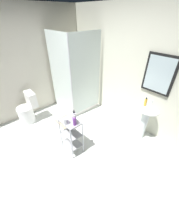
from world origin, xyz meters
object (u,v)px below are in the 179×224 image
Objects in this scene: conditioner_bottle_purple at (74,121)px; rinse_cup at (66,121)px; shower_stall at (76,93)px; storage_cart at (72,134)px; hand_soap_bottle at (146,102)px; pedestal_sink at (146,116)px; lotion_bottle_white at (74,117)px; bath_mat at (67,123)px; toilet at (27,111)px.

rinse_cup is (-0.12, -0.09, -0.03)m from conditioner_bottle_purple.
shower_stall reaches higher than conditioner_bottle_purple.
hand_soap_bottle is at bearing 64.27° from storage_cart.
hand_soap_bottle is at bearing -173.28° from pedestal_sink.
hand_soap_bottle is (1.85, 0.33, 0.42)m from shower_stall.
pedestal_sink is 1.48m from lotion_bottle_white.
storage_cart is at bearing -135.55° from lotion_bottle_white.
shower_stall is at bearing -169.91° from hand_soap_bottle.
storage_cart reaches higher than bath_mat.
shower_stall is 1.69m from conditioner_bottle_purple.
lotion_bottle_white is at bearing -114.64° from hand_soap_bottle.
storage_cart is 7.05× the size of rinse_cup.
lotion_bottle_white reaches higher than toilet.
lotion_bottle_white is (-0.66, -1.29, 0.27)m from pedestal_sink.
toilet is 7.24× the size of rinse_cup.
conditioner_bottle_purple reaches higher than storage_cart.
shower_stall reaches higher than bath_mat.
toilet is 3.16× the size of lotion_bottle_white.
lotion_bottle_white is at bearing 144.97° from conditioner_bottle_purple.
rinse_cup is at bearing -42.30° from shower_stall.
shower_stall reaches higher than lotion_bottle_white.
pedestal_sink reaches higher than bath_mat.
hand_soap_bottle is (2.15, 1.61, 0.57)m from toilet.
conditioner_bottle_purple reaches higher than bath_mat.
hand_soap_bottle is 1.92m from bath_mat.
conditioner_bottle_purple is (1.63, 0.29, 0.51)m from toilet.
hand_soap_bottle reaches higher than bath_mat.
shower_stall is 3.33× the size of bath_mat.
hand_soap_bottle is at bearing 68.36° from conditioner_bottle_purple.
rinse_cup reaches higher than pedestal_sink.
pedestal_sink is at bearing 63.03° from rinse_cup.
shower_stall reaches higher than toilet.
hand_soap_bottle is (0.65, 1.34, 0.45)m from storage_cart.
toilet is at bearing -143.15° from hand_soap_bottle.
pedestal_sink is at bearing 6.72° from hand_soap_bottle.
rinse_cup is at bearing -144.15° from conditioner_bottle_purple.
toilet is 2.75m from hand_soap_bottle.
rinse_cup is at bearing -93.69° from storage_cart.
shower_stall is 1.62m from lotion_bottle_white.
pedestal_sink is 1.35× the size of bath_mat.
pedestal_sink is 7.71× the size of rinse_cup.
bath_mat is at bearing 148.65° from rinse_cup.
rinse_cup is (-0.06, -0.13, -0.05)m from lotion_bottle_white.
storage_cart is at bearing 10.31° from toilet.
shower_stall is 1.95m from pedestal_sink.
hand_soap_bottle is 1.43m from conditioner_bottle_purple.
shower_stall reaches higher than pedestal_sink.
storage_cart is at bearing -118.13° from pedestal_sink.
hand_soap_bottle is at bearing 65.34° from rinse_cup.
hand_soap_bottle is (-0.08, -0.01, 0.31)m from pedestal_sink.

